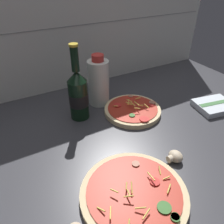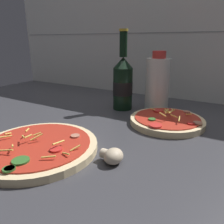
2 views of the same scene
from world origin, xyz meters
The scene contains 7 objects.
counter_slab centered at (0.00, 0.00, 1.25)cm, with size 160.00×90.00×2.50cm.
tile_backsplash centered at (0.00, 45.50, 30.00)cm, with size 160.00×1.13×60.00cm.
pizza_near centered at (-3.51, -19.26, 3.49)cm, with size 27.23×27.23×4.02cm.
pizza_far centered at (16.99, 12.49, 3.58)cm, with size 22.14×22.14×4.66cm.
beer_bottle centered at (-2.15, 19.93, 12.38)cm, with size 7.12×7.12×28.09cm.
oil_bottle centered at (8.85, 25.68, 12.12)cm, with size 8.51×8.51×20.93cm.
mushroom_left centered at (13.87, -15.04, 4.10)cm, with size 4.81×4.58×3.21cm.
Camera 2 is at (33.95, -49.63, 26.73)cm, focal length 35.00 mm.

